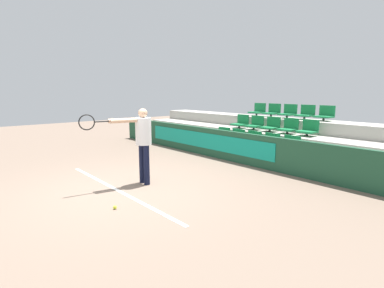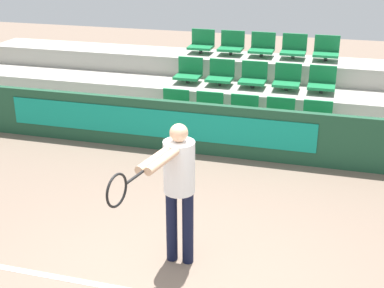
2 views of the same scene
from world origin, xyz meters
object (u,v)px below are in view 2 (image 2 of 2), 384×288
at_px(stadium_chair_14, 326,51).
at_px(tennis_player, 177,180).
at_px(stadium_chair_0, 174,106).
at_px(stadium_chair_4, 317,118).
at_px(stadium_chair_7, 253,77).
at_px(stadium_chair_3, 279,115).
at_px(stadium_chair_5, 189,73).
at_px(stadium_chair_13, 294,49).
at_px(stadium_chair_2, 243,112).
at_px(stadium_chair_9, 322,82).
at_px(stadium_chair_1, 208,109).
at_px(stadium_chair_10, 202,44).
at_px(stadium_chair_12, 262,47).
at_px(stadium_chair_8, 287,80).
at_px(stadium_chair_6, 221,75).
at_px(stadium_chair_11, 231,45).

xyz_separation_m(stadium_chair_14, tennis_player, (-1.31, -5.90, -0.28)).
xyz_separation_m(stadium_chair_0, stadium_chair_4, (2.58, 0.00, 0.00)).
bearing_deg(stadium_chair_7, stadium_chair_3, -56.85).
relative_size(stadium_chair_5, stadium_chair_13, 1.00).
bearing_deg(stadium_chair_2, stadium_chair_9, 37.43).
bearing_deg(stadium_chair_2, stadium_chair_1, 180.00).
xyz_separation_m(stadium_chair_1, stadium_chair_2, (0.64, 0.00, 0.00)).
relative_size(stadium_chair_5, stadium_chair_7, 1.00).
relative_size(stadium_chair_10, stadium_chair_14, 1.00).
relative_size(stadium_chair_5, stadium_chair_12, 1.00).
bearing_deg(stadium_chair_10, stadium_chair_8, -27.03).
relative_size(stadium_chair_0, stadium_chair_1, 1.00).
height_order(stadium_chair_1, stadium_chair_8, stadium_chair_8).
bearing_deg(stadium_chair_0, stadium_chair_2, 0.00).
xyz_separation_m(stadium_chair_0, stadium_chair_1, (0.64, 0.00, 0.00)).
bearing_deg(stadium_chair_4, stadium_chair_2, 180.00).
height_order(stadium_chair_7, stadium_chair_10, stadium_chair_10).
relative_size(stadium_chair_9, stadium_chair_10, 1.00).
xyz_separation_m(stadium_chair_6, stadium_chair_13, (1.29, 0.99, 0.39)).
bearing_deg(stadium_chair_12, stadium_chair_10, 180.00).
bearing_deg(stadium_chair_12, stadium_chair_7, -90.00).
height_order(stadium_chair_12, stadium_chair_14, same).
bearing_deg(stadium_chair_8, stadium_chair_13, 90.00).
relative_size(stadium_chair_4, stadium_chair_13, 1.00).
bearing_deg(stadium_chair_3, stadium_chair_10, 134.42).
bearing_deg(stadium_chair_10, stadium_chair_9, -20.94).
relative_size(stadium_chair_8, stadium_chair_10, 1.00).
height_order(stadium_chair_0, tennis_player, tennis_player).
xyz_separation_m(stadium_chair_3, stadium_chair_8, (0.00, 0.99, 0.39)).
xyz_separation_m(stadium_chair_2, stadium_chair_10, (-1.29, 1.97, 0.77)).
bearing_deg(stadium_chair_5, stadium_chair_4, -20.94).
bearing_deg(stadium_chair_10, stadium_chair_3, -45.58).
bearing_deg(stadium_chair_8, stadium_chair_14, 56.85).
relative_size(stadium_chair_6, stadium_chair_10, 1.00).
bearing_deg(stadium_chair_8, stadium_chair_1, -142.57).
bearing_deg(stadium_chair_3, stadium_chair_2, 180.00).
bearing_deg(stadium_chair_1, stadium_chair_12, 71.91).
bearing_deg(stadium_chair_11, stadium_chair_8, -37.43).
bearing_deg(stadium_chair_6, tennis_player, -82.72).
relative_size(stadium_chair_1, stadium_chair_5, 1.00).
bearing_deg(stadium_chair_11, stadium_chair_1, -90.00).
bearing_deg(stadium_chair_10, stadium_chair_11, 0.00).
bearing_deg(stadium_chair_5, stadium_chair_10, 90.00).
height_order(stadium_chair_12, tennis_player, tennis_player).
bearing_deg(stadium_chair_4, stadium_chair_8, 123.15).
height_order(stadium_chair_1, stadium_chair_9, stadium_chair_9).
relative_size(stadium_chair_7, stadium_chair_14, 1.00).
xyz_separation_m(stadium_chair_11, tennis_player, (0.63, -5.90, -0.28)).
height_order(stadium_chair_10, stadium_chair_13, same).
xyz_separation_m(stadium_chair_7, stadium_chair_13, (0.64, 0.99, 0.39)).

